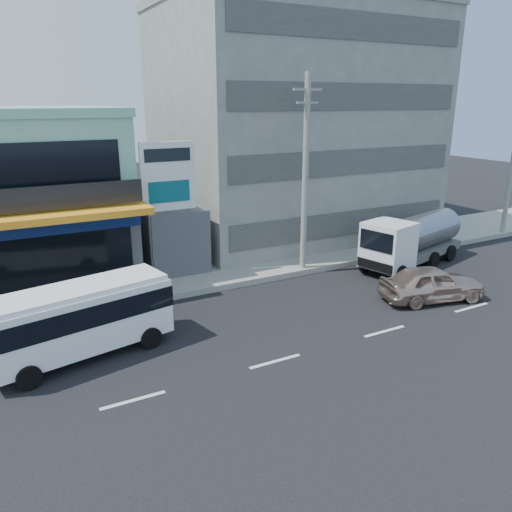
# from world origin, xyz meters

# --- Properties ---
(ground) EXTENTS (120.00, 120.00, 0.00)m
(ground) POSITION_xyz_m (0.00, 0.00, 0.00)
(ground) COLOR black
(ground) RESTS_ON ground
(sidewalk) EXTENTS (70.00, 5.00, 0.30)m
(sidewalk) POSITION_xyz_m (5.00, 9.50, 0.15)
(sidewalk) COLOR gray
(sidewalk) RESTS_ON ground
(concrete_building) EXTENTS (16.00, 12.00, 14.00)m
(concrete_building) POSITION_xyz_m (10.00, 15.00, 7.00)
(concrete_building) COLOR gray
(concrete_building) RESTS_ON ground
(gap_structure) EXTENTS (3.00, 6.00, 3.50)m
(gap_structure) POSITION_xyz_m (0.00, 12.00, 1.75)
(gap_structure) COLOR #4C4D52
(gap_structure) RESTS_ON ground
(satellite_dish) EXTENTS (1.50, 1.50, 0.15)m
(satellite_dish) POSITION_xyz_m (0.00, 11.00, 3.58)
(satellite_dish) COLOR slate
(satellite_dish) RESTS_ON gap_structure
(billboard) EXTENTS (2.60, 0.18, 6.90)m
(billboard) POSITION_xyz_m (-0.50, 9.20, 4.93)
(billboard) COLOR gray
(billboard) RESTS_ON ground
(utility_pole_near) EXTENTS (1.60, 0.30, 10.00)m
(utility_pole_near) POSITION_xyz_m (6.00, 7.40, 5.15)
(utility_pole_near) COLOR #999993
(utility_pole_near) RESTS_ON ground
(minibus) EXTENTS (6.54, 3.22, 2.62)m
(minibus) POSITION_xyz_m (-5.79, 3.57, 1.57)
(minibus) COLOR white
(minibus) RESTS_ON ground
(sedan) EXTENTS (5.05, 2.97, 1.61)m
(sedan) POSITION_xyz_m (9.09, 1.50, 0.81)
(sedan) COLOR beige
(sedan) RESTS_ON ground
(tanker_truck) EXTENTS (7.46, 3.81, 2.82)m
(tanker_truck) POSITION_xyz_m (11.70, 5.54, 1.52)
(tanker_truck) COLOR white
(tanker_truck) RESTS_ON ground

